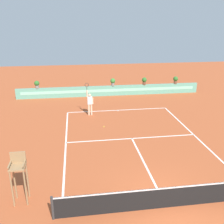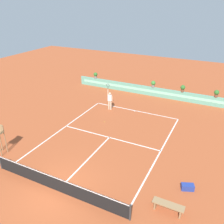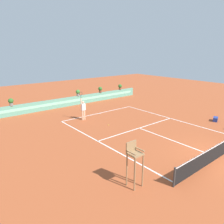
{
  "view_description": "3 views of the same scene",
  "coord_description": "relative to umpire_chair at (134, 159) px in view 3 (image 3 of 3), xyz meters",
  "views": [
    {
      "loc": [
        -3.34,
        -7.91,
        6.99
      ],
      "look_at": [
        -0.93,
        8.74,
        1.0
      ],
      "focal_mm": 41.05,
      "sensor_mm": 36.0,
      "label": 1
    },
    {
      "loc": [
        7.35,
        -7.83,
        9.81
      ],
      "look_at": [
        -0.93,
        8.74,
        1.0
      ],
      "focal_mm": 38.5,
      "sensor_mm": 36.0,
      "label": 2
    },
    {
      "loc": [
        -11.98,
        -4.81,
        6.05
      ],
      "look_at": [
        -0.93,
        8.74,
        1.0
      ],
      "focal_mm": 34.36,
      "sensor_mm": 36.0,
      "label": 3
    }
  ],
  "objects": [
    {
      "name": "court_lines",
      "position": [
        5.75,
        5.45,
        -1.34
      ],
      "size": [
        8.32,
        11.94,
        0.01
      ],
      "color": "white",
      "rests_on": "ground"
    },
    {
      "name": "tennis_ball_near_baseline",
      "position": [
        4.21,
        7.23,
        -1.31
      ],
      "size": [
        0.07,
        0.07,
        0.07
      ],
      "primitive_type": "sphere",
      "color": "#CCE033",
      "rests_on": "ground"
    },
    {
      "name": "back_wall_barrier",
      "position": [
        5.75,
        15.12,
        -0.84
      ],
      "size": [
        18.0,
        0.21,
        1.0
      ],
      "color": "#60A88E",
      "rests_on": "ground"
    },
    {
      "name": "potted_plant_right",
      "position": [
        9.17,
        15.13,
        0.07
      ],
      "size": [
        0.48,
        0.48,
        0.72
      ],
      "color": "brown",
      "rests_on": "back_wall_barrier"
    },
    {
      "name": "potted_plant_centre",
      "position": [
        6.01,
        15.13,
        0.07
      ],
      "size": [
        0.48,
        0.48,
        0.72
      ],
      "color": "gray",
      "rests_on": "back_wall_barrier"
    },
    {
      "name": "potted_plant_far_right",
      "position": [
        12.43,
        15.13,
        0.07
      ],
      "size": [
        0.48,
        0.48,
        0.72
      ],
      "color": "brown",
      "rests_on": "back_wall_barrier"
    },
    {
      "name": "net",
      "position": [
        5.75,
        -1.26,
        -0.83
      ],
      "size": [
        8.92,
        0.1,
        1.0
      ],
      "color": "#333333",
      "rests_on": "ground"
    },
    {
      "name": "umpire_chair",
      "position": [
        0.0,
        0.0,
        0.0
      ],
      "size": [
        0.6,
        0.6,
        2.14
      ],
      "color": "#99754C",
      "rests_on": "ground"
    },
    {
      "name": "tennis_player",
      "position": [
        3.42,
        9.82,
        -0.29
      ],
      "size": [
        0.62,
        0.23,
        2.58
      ],
      "color": "beige",
      "rests_on": "ground"
    },
    {
      "name": "potted_plant_far_left",
      "position": [
        -1.22,
        15.13,
        0.07
      ],
      "size": [
        0.48,
        0.48,
        0.72
      ],
      "color": "gray",
      "rests_on": "back_wall_barrier"
    },
    {
      "name": "ground_plane",
      "position": [
        5.75,
        4.74,
        -1.34
      ],
      "size": [
        60.0,
        60.0,
        0.0
      ],
      "primitive_type": "plane",
      "color": "#A84C28"
    },
    {
      "name": "gear_bag",
      "position": [
        12.27,
        2.1,
        -1.16
      ],
      "size": [
        0.78,
        0.59,
        0.36
      ],
      "primitive_type": "cube",
      "rotation": [
        0.0,
        0.0,
        0.38
      ],
      "color": "navy",
      "rests_on": "ground"
    }
  ]
}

